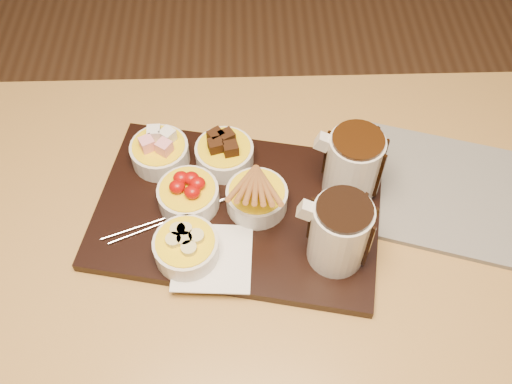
{
  "coord_description": "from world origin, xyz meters",
  "views": [
    {
      "loc": [
        0.04,
        -0.45,
        1.54
      ],
      "look_at": [
        0.05,
        0.07,
        0.81
      ],
      "focal_mm": 40.0,
      "sensor_mm": 36.0,
      "label": 1
    }
  ],
  "objects_px": {
    "dining_table": "(228,280)",
    "bowl_strawberries": "(189,196)",
    "newspaper": "(448,193)",
    "pitcher_dark_chocolate": "(339,234)",
    "pitcher_milk_chocolate": "(353,166)",
    "serving_board": "(238,210)"
  },
  "relations": [
    {
      "from": "dining_table",
      "to": "bowl_strawberries",
      "type": "height_order",
      "value": "bowl_strawberries"
    },
    {
      "from": "dining_table",
      "to": "newspaper",
      "type": "height_order",
      "value": "newspaper"
    },
    {
      "from": "dining_table",
      "to": "pitcher_dark_chocolate",
      "type": "relative_size",
      "value": 9.97
    },
    {
      "from": "newspaper",
      "to": "dining_table",
      "type": "bearing_deg",
      "value": -147.63
    },
    {
      "from": "pitcher_milk_chocolate",
      "to": "newspaper",
      "type": "bearing_deg",
      "value": 9.86
    },
    {
      "from": "serving_board",
      "to": "pitcher_dark_chocolate",
      "type": "bearing_deg",
      "value": -19.98
    },
    {
      "from": "dining_table",
      "to": "pitcher_milk_chocolate",
      "type": "height_order",
      "value": "pitcher_milk_chocolate"
    },
    {
      "from": "dining_table",
      "to": "bowl_strawberries",
      "type": "xyz_separation_m",
      "value": [
        -0.06,
        0.08,
        0.14
      ]
    },
    {
      "from": "serving_board",
      "to": "pitcher_milk_chocolate",
      "type": "height_order",
      "value": "pitcher_milk_chocolate"
    },
    {
      "from": "pitcher_milk_chocolate",
      "to": "dining_table",
      "type": "bearing_deg",
      "value": -141.36
    },
    {
      "from": "dining_table",
      "to": "pitcher_milk_chocolate",
      "type": "bearing_deg",
      "value": 27.08
    },
    {
      "from": "bowl_strawberries",
      "to": "pitcher_dark_chocolate",
      "type": "distance_m",
      "value": 0.25
    },
    {
      "from": "dining_table",
      "to": "pitcher_dark_chocolate",
      "type": "height_order",
      "value": "pitcher_dark_chocolate"
    },
    {
      "from": "bowl_strawberries",
      "to": "pitcher_dark_chocolate",
      "type": "xyz_separation_m",
      "value": [
        0.23,
        -0.1,
        0.04
      ]
    },
    {
      "from": "dining_table",
      "to": "pitcher_dark_chocolate",
      "type": "bearing_deg",
      "value": -6.54
    },
    {
      "from": "pitcher_dark_chocolate",
      "to": "newspaper",
      "type": "height_order",
      "value": "pitcher_dark_chocolate"
    },
    {
      "from": "serving_board",
      "to": "bowl_strawberries",
      "type": "height_order",
      "value": "bowl_strawberries"
    },
    {
      "from": "dining_table",
      "to": "pitcher_milk_chocolate",
      "type": "xyz_separation_m",
      "value": [
        0.21,
        0.11,
        0.18
      ]
    },
    {
      "from": "pitcher_dark_chocolate",
      "to": "pitcher_milk_chocolate",
      "type": "bearing_deg",
      "value": 85.6
    },
    {
      "from": "pitcher_dark_chocolate",
      "to": "newspaper",
      "type": "relative_size",
      "value": 0.4
    },
    {
      "from": "bowl_strawberries",
      "to": "serving_board",
      "type": "bearing_deg",
      "value": -7.98
    },
    {
      "from": "pitcher_milk_chocolate",
      "to": "newspaper",
      "type": "relative_size",
      "value": 0.4
    }
  ]
}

